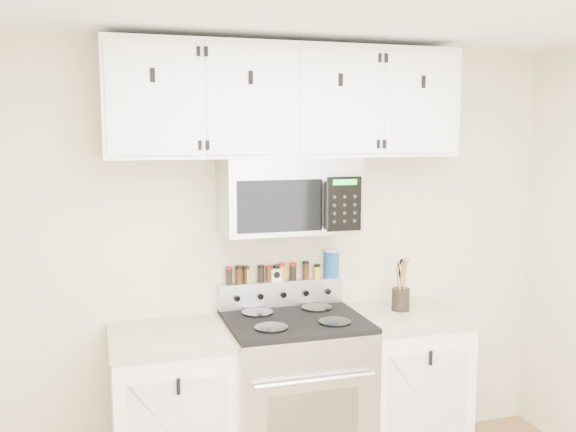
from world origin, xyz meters
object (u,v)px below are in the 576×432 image
(range, at_px, (295,397))
(salt_canister, at_px, (332,263))
(utensil_crock, at_px, (401,297))
(microwave, at_px, (289,195))

(range, distance_m, salt_canister, 0.82)
(salt_canister, bearing_deg, utensil_crock, -30.98)
(range, relative_size, microwave, 1.45)
(range, height_order, utensil_crock, utensil_crock)
(microwave, xyz_separation_m, utensil_crock, (0.68, -0.06, -0.63))
(microwave, bearing_deg, utensil_crock, -5.16)
(utensil_crock, height_order, salt_canister, salt_canister)
(utensil_crock, bearing_deg, salt_canister, 149.02)
(range, xyz_separation_m, microwave, (0.00, 0.13, 1.14))
(range, xyz_separation_m, utensil_crock, (0.68, 0.07, 0.51))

